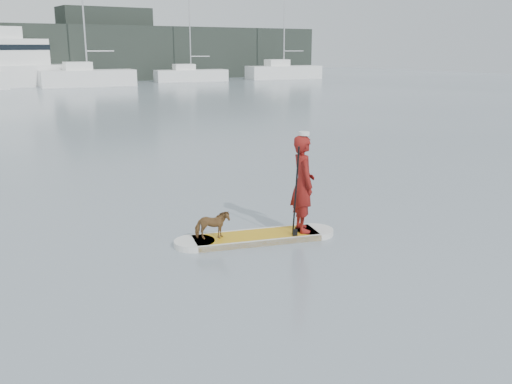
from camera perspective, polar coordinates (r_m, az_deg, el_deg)
ground at (r=13.05m, az=-7.31°, el=-2.55°), size 140.00×140.00×0.00m
paddleboard at (r=11.45m, az=-0.00°, el=-4.56°), size 3.19×1.55×0.12m
paddler at (r=11.47m, az=4.72°, el=0.83°), size 0.70×0.84×1.96m
white_cap at (r=11.27m, az=4.82°, el=5.85°), size 0.22×0.22×0.07m
dog at (r=11.13m, az=-4.40°, el=-3.32°), size 0.73×0.51×0.56m
paddle at (r=11.18m, az=3.97°, el=-1.11°), size 0.12×0.29×2.00m
sailboat_e at (r=58.48m, az=-16.54°, el=11.00°), size 9.17×3.99×12.87m
sailboat_f at (r=64.52m, az=-6.57°, el=11.64°), size 8.23×3.89×11.86m
motor_yacht_a at (r=60.37m, az=-22.81°, el=11.66°), size 12.71×5.64×7.36m
shore_building_east at (r=69.32m, az=-14.72°, el=14.10°), size 10.00×4.00×8.00m
sailboat_g at (r=69.40m, az=2.73°, el=12.03°), size 9.29×4.29×13.25m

